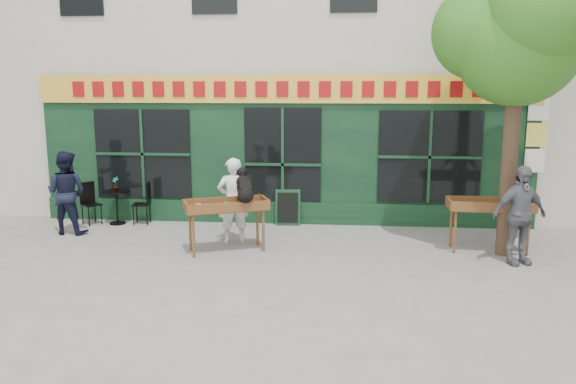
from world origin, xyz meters
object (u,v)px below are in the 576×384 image
object	(u,v)px
book_cart_right	(490,208)
man_left	(66,193)
book_cart_center	(226,209)
woman	(233,200)
dog	(244,185)
bistro_table	(117,200)
man_right	(519,215)

from	to	relation	value
book_cart_right	man_left	bearing A→B (deg)	177.65
book_cart_center	man_left	bearing A→B (deg)	141.32
woman	man_left	bearing A→B (deg)	-28.71
book_cart_center	woman	xyz separation A→B (m)	(-0.00, 0.65, 0.02)
book_cart_center	book_cart_right	distance (m)	4.91
dog	woman	size ratio (longest dim) A/B	0.35
bistro_table	book_cart_right	bearing A→B (deg)	-10.21
dog	bistro_table	xyz separation A→B (m)	(-3.25, 1.95, -0.75)
book_cart_center	book_cart_right	xyz separation A→B (m)	(4.88, 0.50, 0.00)
woman	man_right	xyz separation A→B (m)	(5.18, -0.90, 0.02)
dog	man_right	world-z (taller)	man_right
book_cart_center	bistro_table	distance (m)	3.48
dog	man_right	bearing A→B (deg)	-25.55
book_cart_right	man_left	xyz separation A→B (m)	(-8.48, 0.50, 0.05)
book_cart_center	woman	bearing A→B (deg)	66.85
dog	man_left	world-z (taller)	man_left
dog	woman	bearing A→B (deg)	93.41
book_cart_right	man_right	bearing A→B (deg)	-67.16
dog	woman	world-z (taller)	woman
book_cart_center	man_right	xyz separation A→B (m)	(5.18, -0.25, 0.04)
book_cart_center	man_right	size ratio (longest dim) A/B	0.94
book_cart_center	woman	distance (m)	0.65
man_left	book_cart_center	bearing A→B (deg)	168.03
woman	bistro_table	xyz separation A→B (m)	(-2.90, 1.25, -0.30)
book_cart_center	dog	size ratio (longest dim) A/B	2.70
dog	man_right	xyz separation A→B (m)	(4.83, -0.20, -0.42)
dog	book_cart_right	size ratio (longest dim) A/B	0.40
book_cart_right	book_cart_center	bearing A→B (deg)	-173.13
bistro_table	woman	bearing A→B (deg)	-23.32
book_cart_right	man_right	xyz separation A→B (m)	(0.30, -0.75, 0.04)
book_cart_center	bistro_table	size ratio (longest dim) A/B	2.14
dog	woman	distance (m)	0.90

